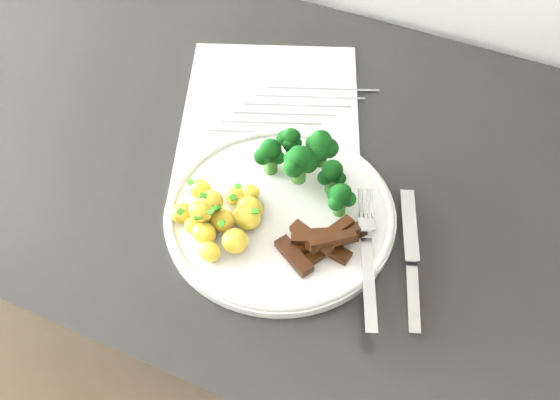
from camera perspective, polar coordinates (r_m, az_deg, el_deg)
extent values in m
cube|color=black|center=(1.18, -1.29, -10.72)|extent=(2.38, 0.59, 0.89)
cube|color=silver|center=(0.84, -0.85, 6.37)|extent=(0.32, 0.37, 0.00)
cube|color=slate|center=(0.89, 3.62, 9.28)|extent=(0.14, 0.06, 0.00)
cube|color=slate|center=(0.88, 2.56, 8.62)|extent=(0.13, 0.06, 0.00)
cube|color=slate|center=(0.86, 1.48, 7.93)|extent=(0.13, 0.05, 0.00)
cube|color=slate|center=(0.85, 0.38, 7.22)|extent=(0.12, 0.05, 0.00)
cube|color=slate|center=(0.84, -0.75, 6.49)|extent=(0.12, 0.05, 0.00)
cube|color=slate|center=(0.83, -1.91, 5.73)|extent=(0.11, 0.05, 0.00)
cylinder|color=white|center=(0.74, 0.00, -1.25)|extent=(0.25, 0.25, 0.01)
torus|color=white|center=(0.74, 0.00, -0.99)|extent=(0.25, 0.25, 0.01)
cylinder|color=#2E6321|center=(0.75, 1.58, 2.29)|extent=(0.02, 0.02, 0.02)
sphere|color=black|center=(0.73, 2.38, 3.09)|extent=(0.02, 0.02, 0.02)
sphere|color=black|center=(0.74, 1.97, 3.71)|extent=(0.02, 0.02, 0.02)
sphere|color=black|center=(0.74, 0.98, 3.48)|extent=(0.02, 0.02, 0.02)
sphere|color=black|center=(0.73, 1.14, 2.76)|extent=(0.02, 0.02, 0.02)
sphere|color=black|center=(0.73, 1.62, 3.60)|extent=(0.03, 0.03, 0.03)
cylinder|color=#2E6321|center=(0.75, 4.32, 1.35)|extent=(0.01, 0.01, 0.02)
sphere|color=black|center=(0.74, 5.02, 1.83)|extent=(0.01, 0.01, 0.01)
sphere|color=black|center=(0.75, 4.16, 2.57)|extent=(0.01, 0.01, 0.01)
sphere|color=black|center=(0.74, 3.77, 1.88)|extent=(0.02, 0.02, 0.02)
sphere|color=black|center=(0.74, 4.42, 2.50)|extent=(0.02, 0.02, 0.02)
cylinder|color=#2E6321|center=(0.77, -0.78, 3.02)|extent=(0.02, 0.02, 0.02)
sphere|color=black|center=(0.76, -0.13, 3.58)|extent=(0.02, 0.02, 0.02)
sphere|color=black|center=(0.76, -0.78, 4.31)|extent=(0.02, 0.02, 0.02)
sphere|color=black|center=(0.76, -1.47, 3.67)|extent=(0.02, 0.02, 0.02)
sphere|color=black|center=(0.75, -0.79, 4.25)|extent=(0.02, 0.02, 0.02)
cylinder|color=#2E6321|center=(0.77, 3.36, 3.68)|extent=(0.02, 0.02, 0.02)
sphere|color=black|center=(0.75, 4.10, 4.36)|extent=(0.02, 0.02, 0.02)
sphere|color=black|center=(0.76, 3.59, 5.00)|extent=(0.02, 0.02, 0.02)
sphere|color=black|center=(0.76, 2.78, 4.77)|extent=(0.02, 0.02, 0.02)
sphere|color=black|center=(0.75, 3.31, 4.06)|extent=(0.02, 0.02, 0.02)
sphere|color=black|center=(0.75, 3.44, 4.94)|extent=(0.03, 0.03, 0.03)
cylinder|color=#2E6321|center=(0.78, 0.89, 4.37)|extent=(0.01, 0.01, 0.02)
sphere|color=black|center=(0.77, 1.42, 4.82)|extent=(0.01, 0.01, 0.01)
sphere|color=black|center=(0.77, 1.18, 5.38)|extent=(0.02, 0.02, 0.02)
sphere|color=black|center=(0.77, 0.37, 5.20)|extent=(0.02, 0.02, 0.02)
sphere|color=black|center=(0.76, 0.80, 4.64)|extent=(0.02, 0.02, 0.02)
sphere|color=black|center=(0.76, 0.91, 5.35)|extent=(0.02, 0.02, 0.02)
cylinder|color=#2E6321|center=(0.73, 5.01, -0.55)|extent=(0.01, 0.01, 0.02)
sphere|color=black|center=(0.72, 5.76, 0.08)|extent=(0.02, 0.02, 0.02)
sphere|color=black|center=(0.73, 5.31, 0.67)|extent=(0.02, 0.02, 0.02)
sphere|color=black|center=(0.72, 4.53, 0.48)|extent=(0.02, 0.02, 0.02)
sphere|color=black|center=(0.72, 4.72, -0.26)|extent=(0.02, 0.02, 0.02)
sphere|color=black|center=(0.72, 5.12, 0.53)|extent=(0.02, 0.02, 0.02)
ellipsoid|color=#DCB94E|center=(0.73, -2.35, -0.72)|extent=(0.03, 0.02, 0.02)
ellipsoid|color=#DCB94E|center=(0.75, -6.68, 0.89)|extent=(0.03, 0.02, 0.02)
ellipsoid|color=#DCB94E|center=(0.72, -4.82, -1.76)|extent=(0.03, 0.03, 0.02)
ellipsoid|color=#DCB94E|center=(0.72, -7.23, -2.11)|extent=(0.02, 0.02, 0.02)
ellipsoid|color=#DCB94E|center=(0.74, -3.80, 0.36)|extent=(0.02, 0.02, 0.02)
ellipsoid|color=#DCB94E|center=(0.70, -5.92, -4.35)|extent=(0.02, 0.02, 0.02)
ellipsoid|color=#DCB94E|center=(0.73, -2.60, -0.68)|extent=(0.03, 0.03, 0.02)
ellipsoid|color=#DCB94E|center=(0.71, -6.37, -2.76)|extent=(0.03, 0.02, 0.02)
ellipsoid|color=#DCB94E|center=(0.73, -6.63, -1.51)|extent=(0.02, 0.02, 0.02)
ellipsoid|color=#DCB94E|center=(0.72, -3.09, -1.46)|extent=(0.03, 0.02, 0.02)
ellipsoid|color=#DCB94E|center=(0.73, -8.25, -1.10)|extent=(0.02, 0.02, 0.02)
ellipsoid|color=#DCB94E|center=(0.72, -5.78, -0.13)|extent=(0.03, 0.02, 0.02)
ellipsoid|color=#DCB94E|center=(0.72, -2.72, -1.54)|extent=(0.03, 0.03, 0.03)
ellipsoid|color=#DCB94E|center=(0.75, -2.54, 0.56)|extent=(0.02, 0.02, 0.02)
ellipsoid|color=#DCB94E|center=(0.71, -6.66, -0.94)|extent=(0.03, 0.02, 0.02)
ellipsoid|color=#DCB94E|center=(0.70, -3.78, -3.43)|extent=(0.03, 0.03, 0.03)
cube|color=#246712|center=(0.71, -8.33, -0.97)|extent=(0.01, 0.01, 0.00)
cube|color=#246712|center=(0.70, -5.82, -1.00)|extent=(0.01, 0.01, 0.00)
cube|color=#246712|center=(0.70, -2.12, -0.96)|extent=(0.01, 0.01, 0.00)
cube|color=#246712|center=(0.70, -3.93, 0.19)|extent=(0.01, 0.01, 0.00)
cube|color=#246712|center=(0.71, -5.26, -0.65)|extent=(0.01, 0.01, 0.00)
cube|color=#246712|center=(0.70, -4.92, -1.97)|extent=(0.01, 0.01, 0.00)
cube|color=#246712|center=(0.72, -5.49, 0.44)|extent=(0.01, 0.01, 0.00)
cube|color=#246712|center=(0.71, -3.53, 1.17)|extent=(0.01, 0.01, 0.00)
cube|color=#246712|center=(0.70, -6.99, -1.40)|extent=(0.01, 0.01, 0.00)
cube|color=#246712|center=(0.71, -4.01, 0.24)|extent=(0.01, 0.01, 0.00)
cube|color=#246712|center=(0.71, -6.43, 0.37)|extent=(0.01, 0.01, 0.00)
cube|color=#246712|center=(0.73, -7.50, 1.49)|extent=(0.01, 0.01, 0.00)
cube|color=#246712|center=(0.70, -6.55, -1.37)|extent=(0.01, 0.01, 0.00)
cube|color=#246712|center=(0.70, -5.48, -0.68)|extent=(0.01, 0.01, 0.00)
cube|color=black|center=(0.71, 4.03, -4.02)|extent=(0.05, 0.02, 0.01)
cube|color=black|center=(0.70, 1.18, -4.71)|extent=(0.05, 0.04, 0.01)
cube|color=black|center=(0.71, 3.35, -3.94)|extent=(0.05, 0.03, 0.01)
cube|color=black|center=(0.72, 5.12, -3.06)|extent=(0.05, 0.06, 0.01)
cube|color=black|center=(0.71, 4.33, -3.83)|extent=(0.04, 0.06, 0.01)
cube|color=black|center=(0.71, 4.29, -2.97)|extent=(0.06, 0.04, 0.01)
cube|color=black|center=(0.70, 2.68, -3.21)|extent=(0.05, 0.03, 0.01)
cube|color=black|center=(0.71, 4.37, -3.09)|extent=(0.05, 0.05, 0.01)
cube|color=black|center=(0.70, 4.38, -3.35)|extent=(0.05, 0.04, 0.02)
cube|color=black|center=(0.70, 4.24, -2.86)|extent=(0.03, 0.06, 0.01)
cube|color=black|center=(0.70, 2.92, -3.13)|extent=(0.05, 0.03, 0.01)
cube|color=#B9BABE|center=(0.68, 7.44, -6.97)|extent=(0.06, 0.11, 0.02)
cube|color=#B9BABE|center=(0.72, 7.25, -1.83)|extent=(0.03, 0.03, 0.01)
cylinder|color=#B9BABE|center=(0.74, 7.71, -0.28)|extent=(0.02, 0.04, 0.00)
cylinder|color=#B9BABE|center=(0.74, 7.37, -0.26)|extent=(0.02, 0.04, 0.00)
cylinder|color=#B9BABE|center=(0.74, 7.02, -0.25)|extent=(0.02, 0.04, 0.00)
cylinder|color=#B9BABE|center=(0.74, 6.68, -0.24)|extent=(0.02, 0.04, 0.00)
cube|color=#B9BABE|center=(0.74, 10.81, -2.00)|extent=(0.05, 0.10, 0.01)
cube|color=#B9BABE|center=(0.69, 11.05, -7.88)|extent=(0.04, 0.08, 0.01)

